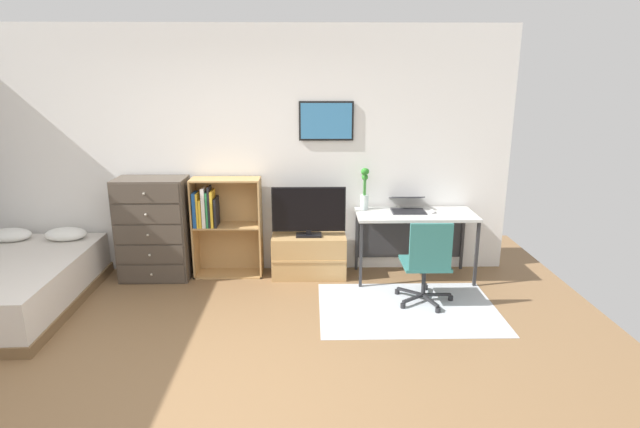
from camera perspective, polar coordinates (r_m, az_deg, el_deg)
ground_plane at (r=3.93m, az=-14.06°, el=-18.70°), size 7.20×7.20×0.00m
wall_back_with_posters at (r=5.72m, az=-9.56°, el=6.83°), size 6.12×0.09×2.70m
area_rug at (r=5.05m, az=9.79°, el=-10.34°), size 1.70×1.20×0.01m
bed at (r=5.75m, az=-31.61°, el=-6.73°), size 1.39×1.97×0.59m
dresser at (r=5.82m, az=-18.09°, el=-1.59°), size 0.74×0.46×1.12m
bookshelf at (r=5.70m, az=-11.11°, el=-0.74°), size 0.75×0.30×1.10m
tv_stand at (r=5.68m, az=-1.24°, el=-4.67°), size 0.81×0.41×0.47m
television at (r=5.50m, az=-1.27°, el=0.23°), size 0.80×0.16×0.55m
desk at (r=5.67m, az=10.45°, el=-1.05°), size 1.28×0.57×0.74m
office_chair at (r=4.99m, az=11.90°, el=-5.15°), size 0.56×0.58×0.86m
laptop at (r=5.65m, az=9.77°, el=1.03°), size 0.37×0.40×0.16m
computer_mouse at (r=5.61m, az=12.49°, el=0.30°), size 0.06×0.10×0.03m
bamboo_vase at (r=5.59m, az=5.02°, el=2.99°), size 0.09×0.11×0.47m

